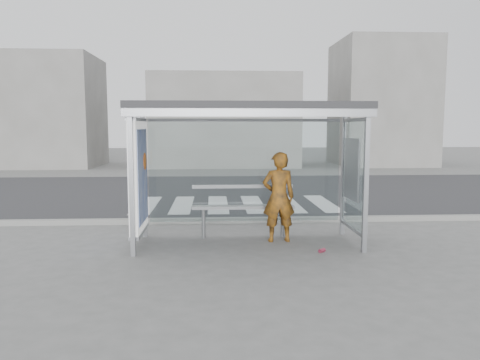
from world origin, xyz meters
name	(u,v)px	position (x,y,z in m)	size (l,w,h in m)	color
ground	(247,244)	(0.00, 0.00, 0.00)	(80.00, 80.00, 0.00)	#5F5F5D
road	(232,192)	(0.00, 7.00, 0.00)	(30.00, 10.00, 0.01)	#2D2D30
curb	(241,220)	(0.00, 1.95, 0.06)	(30.00, 0.18, 0.12)	gray
crosswalk	(236,204)	(0.00, 4.50, 0.00)	(5.55, 3.00, 0.00)	silver
bus_shelter	(227,138)	(-0.37, 0.06, 1.98)	(4.25, 1.65, 2.62)	gray
building_left	(42,112)	(-10.00, 18.00, 3.00)	(6.00, 5.00, 6.00)	gray
building_center	(224,121)	(0.00, 18.00, 2.50)	(8.00, 5.00, 5.00)	gray
building_right	(381,103)	(9.00, 18.00, 3.50)	(5.00, 5.00, 7.00)	gray
person	(279,197)	(0.61, 0.18, 0.86)	(0.63, 0.41, 1.72)	#C65C12
bench	(243,207)	(-0.04, 0.54, 0.61)	(2.02, 0.28, 1.04)	slate
soda_can	(322,250)	(1.27, -0.66, 0.04)	(0.07, 0.07, 0.13)	#E04264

